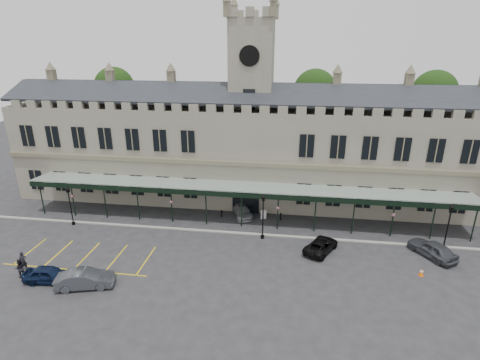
# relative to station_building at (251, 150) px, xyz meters

# --- Properties ---
(ground) EXTENTS (140.00, 140.00, 0.00)m
(ground) POSITION_rel_station_building_xyz_m (0.00, -15.91, -6.47)
(ground) COLOR #262629
(station_building) EXTENTS (60.00, 10.36, 17.30)m
(station_building) POSITION_rel_station_building_xyz_m (0.00, 0.00, 0.00)
(station_building) COLOR slate
(station_building) RESTS_ON ground
(clock_tower) EXTENTS (5.60, 5.60, 24.80)m
(clock_tower) POSITION_rel_station_building_xyz_m (0.00, 0.09, 6.64)
(clock_tower) COLOR slate
(clock_tower) RESTS_ON ground
(canopy) EXTENTS (50.00, 4.10, 4.30)m
(canopy) POSITION_rel_station_building_xyz_m (0.00, -8.45, -4.06)
(canopy) COLOR #8C9E93
(canopy) RESTS_ON ground
(kerb) EXTENTS (60.00, 0.40, 0.12)m
(kerb) POSITION_rel_station_building_xyz_m (0.00, -10.41, -6.41)
(kerb) COLOR gray
(kerb) RESTS_ON ground
(parking_markings) EXTENTS (16.00, 6.00, 0.01)m
(parking_markings) POSITION_rel_station_building_xyz_m (-14.00, -17.41, -6.47)
(parking_markings) COLOR gold
(parking_markings) RESTS_ON ground
(tree_behind_left) EXTENTS (6.00, 6.00, 16.00)m
(tree_behind_left) POSITION_rel_station_building_xyz_m (-22.00, 9.09, 6.35)
(tree_behind_left) COLOR #332314
(tree_behind_left) RESTS_ON ground
(tree_behind_mid) EXTENTS (6.00, 6.00, 16.00)m
(tree_behind_mid) POSITION_rel_station_building_xyz_m (8.00, 9.09, 6.35)
(tree_behind_mid) COLOR #332314
(tree_behind_mid) RESTS_ON ground
(tree_behind_right) EXTENTS (6.00, 6.00, 16.00)m
(tree_behind_right) POSITION_rel_station_building_xyz_m (24.00, 9.09, 6.35)
(tree_behind_right) COLOR #332314
(tree_behind_right) RESTS_ON ground
(lamp_post_left) EXTENTS (0.44, 0.44, 4.65)m
(lamp_post_left) POSITION_rel_station_building_xyz_m (-18.94, -10.93, -3.71)
(lamp_post_left) COLOR black
(lamp_post_left) RESTS_ON ground
(lamp_post_mid) EXTENTS (0.48, 0.48, 5.06)m
(lamp_post_mid) POSITION_rel_station_building_xyz_m (2.56, -11.07, -3.47)
(lamp_post_mid) COLOR black
(lamp_post_mid) RESTS_ON ground
(lamp_post_right) EXTENTS (0.48, 0.48, 5.05)m
(lamp_post_right) POSITION_rel_station_building_xyz_m (20.53, -11.01, -3.47)
(lamp_post_right) COLOR black
(lamp_post_right) RESTS_ON ground
(traffic_cone) EXTENTS (0.42, 0.42, 0.67)m
(traffic_cone) POSITION_rel_station_building_xyz_m (17.06, -15.80, -6.14)
(traffic_cone) COLOR #F95F07
(traffic_cone) RESTS_ON ground
(sign_board) EXTENTS (0.64, 0.21, 1.12)m
(sign_board) POSITION_rel_station_building_xyz_m (2.29, -6.46, -5.92)
(sign_board) COLOR black
(sign_board) RESTS_ON ground
(bollard_left) EXTENTS (0.16, 0.16, 0.92)m
(bollard_left) POSITION_rel_station_building_xyz_m (-2.63, -6.72, -6.01)
(bollard_left) COLOR black
(bollard_left) RESTS_ON ground
(bollard_right) EXTENTS (0.16, 0.16, 0.91)m
(bollard_right) POSITION_rel_station_building_xyz_m (4.28, -6.51, -6.01)
(bollard_right) COLOR black
(bollard_right) RESTS_ON ground
(car_left_a) EXTENTS (4.33, 2.07, 1.43)m
(car_left_a) POSITION_rel_station_building_xyz_m (-15.00, -21.24, -5.75)
(car_left_a) COLOR black
(car_left_a) RESTS_ON ground
(car_left_b) EXTENTS (5.02, 2.87, 1.57)m
(car_left_b) POSITION_rel_station_building_xyz_m (-11.50, -21.50, -5.68)
(car_left_b) COLOR #3D3F45
(car_left_b) RESTS_ON ground
(car_taxi) EXTENTS (3.16, 4.70, 1.27)m
(car_taxi) POSITION_rel_station_building_xyz_m (-0.31, -5.91, -5.83)
(car_taxi) COLOR #9D9FA4
(car_taxi) RESTS_ON ground
(car_van) EXTENTS (4.00, 4.94, 1.25)m
(car_van) POSITION_rel_station_building_xyz_m (8.49, -12.82, -5.84)
(car_van) COLOR black
(car_van) RESTS_ON ground
(car_right_a) EXTENTS (4.22, 4.97, 1.61)m
(car_right_a) POSITION_rel_station_building_xyz_m (19.00, -12.28, -5.66)
(car_right_a) COLOR #3D3F45
(car_right_a) RESTS_ON ground
(person_a) EXTENTS (0.78, 0.65, 1.82)m
(person_a) POSITION_rel_station_building_xyz_m (-18.35, -19.91, -5.56)
(person_a) COLOR black
(person_a) RESTS_ON ground
(person_b) EXTENTS (1.11, 1.05, 1.80)m
(person_b) POSITION_rel_station_building_xyz_m (-17.86, -20.96, -5.57)
(person_b) COLOR black
(person_b) RESTS_ON ground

